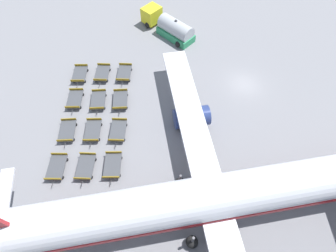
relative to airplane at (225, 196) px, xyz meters
name	(u,v)px	position (x,y,z in m)	size (l,w,h in m)	color
ground_plane	(244,84)	(-15.75, 6.95, -3.35)	(500.00, 500.00, 0.00)	gray
airplane	(225,196)	(0.00, 0.00, 0.00)	(40.05, 45.11, 11.88)	silver
fuel_tanker_primary	(170,27)	(-27.39, -1.88, -2.05)	(8.76, 7.99, 3.07)	yellow
baggage_dolly_row_near_col_a	(80,74)	(-19.63, -15.17, -2.86)	(3.78, 2.09, 0.92)	#424449
baggage_dolly_row_near_col_b	(75,99)	(-15.23, -15.47, -2.86)	(3.77, 2.07, 0.92)	#424449
baggage_dolly_row_near_col_c	(67,131)	(-10.51, -15.95, -2.86)	(3.74, 1.99, 0.92)	#424449
baggage_dolly_row_near_col_d	(57,167)	(-5.94, -16.63, -2.86)	(3.79, 2.15, 0.92)	#424449
baggage_dolly_row_mid_a_col_a	(102,73)	(-19.45, -12.12, -2.86)	(3.80, 2.23, 0.92)	#424449
baggage_dolly_row_mid_a_col_b	(98,100)	(-14.74, -12.50, -2.86)	(3.74, 1.98, 0.92)	#424449
baggage_dolly_row_mid_a_col_c	(93,131)	(-10.22, -12.97, -2.86)	(3.77, 2.07, 0.92)	#424449
baggage_dolly_row_mid_a_col_d	(86,167)	(-5.64, -13.53, -2.86)	(3.80, 2.22, 0.92)	#424449
baggage_dolly_row_mid_b_col_a	(124,73)	(-19.15, -9.12, -2.86)	(3.80, 2.24, 0.92)	#424449
baggage_dolly_row_mid_b_col_b	(120,100)	(-14.48, -9.71, -2.86)	(3.74, 1.98, 0.92)	#424449
baggage_dolly_row_mid_b_col_c	(118,131)	(-9.89, -10.01, -2.86)	(3.80, 2.20, 0.92)	#424449
baggage_dolly_row_mid_b_col_d	(113,165)	(-5.46, -10.62, -2.86)	(3.77, 2.08, 0.92)	#424449
stand_guidance_stripe	(123,211)	(-0.62, -9.61, -3.35)	(2.48, 35.71, 0.01)	yellow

